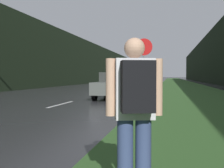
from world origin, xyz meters
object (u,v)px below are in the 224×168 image
(hitchhiker_with_backpack, at_px, (135,108))
(car_passing_far, at_px, (148,80))
(stop_sign, at_px, (144,67))
(delivery_truck, at_px, (146,74))
(car_passing_near, at_px, (115,85))
(car_oncoming, at_px, (135,79))

(hitchhiker_with_backpack, distance_m, car_passing_far, 37.58)
(stop_sign, relative_size, delivery_truck, 0.37)
(car_passing_near, bearing_deg, car_oncoming, -84.78)
(stop_sign, xyz_separation_m, car_oncoming, (-5.65, 43.75, -0.92))
(hitchhiker_with_backpack, xyz_separation_m, delivery_truck, (-6.26, 77.98, 0.98))
(stop_sign, bearing_deg, car_passing_near, 112.23)
(car_passing_near, xyz_separation_m, delivery_truck, (-3.52, 64.98, 1.20))
(stop_sign, relative_size, hitchhiker_with_backpack, 1.61)
(hitchhiker_with_backpack, distance_m, car_passing_near, 13.28)
(stop_sign, distance_m, delivery_truck, 70.42)
(car_oncoming, bearing_deg, delivery_truck, 90.00)
(stop_sign, relative_size, car_oncoming, 0.57)
(stop_sign, bearing_deg, hitchhiker_with_backpack, -85.52)
(car_passing_near, distance_m, car_oncoming, 38.70)
(delivery_truck, bearing_deg, hitchhiker_with_backpack, -85.41)
(car_oncoming, height_order, delivery_truck, delivery_truck)
(hitchhiker_with_backpack, relative_size, car_passing_far, 0.36)
(hitchhiker_with_backpack, bearing_deg, car_oncoming, 80.55)
(stop_sign, xyz_separation_m, delivery_truck, (-5.65, 70.19, 0.31))
(stop_sign, distance_m, car_passing_far, 29.79)
(stop_sign, height_order, hitchhiker_with_backpack, stop_sign)
(car_oncoming, bearing_deg, stop_sign, -82.64)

